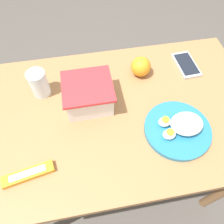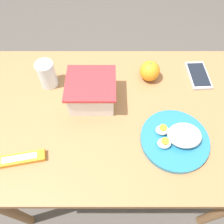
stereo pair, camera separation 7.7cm
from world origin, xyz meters
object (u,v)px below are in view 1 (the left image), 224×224
at_px(rice_plate, 180,128).
at_px(cell_phone, 186,65).
at_px(food_container, 89,95).
at_px(candy_bar, 28,174).
at_px(drinking_glass, 39,83).
at_px(orange_fruit, 141,67).

relative_size(rice_plate, cell_phone, 1.50).
xyz_separation_m(food_container, candy_bar, (-0.22, -0.24, -0.04)).
bearing_deg(cell_phone, drinking_glass, -176.25).
height_order(cell_phone, drinking_glass, drinking_glass).
height_order(rice_plate, cell_phone, rice_plate).
bearing_deg(candy_bar, cell_phone, 29.26).
height_order(orange_fruit, rice_plate, orange_fruit).
bearing_deg(drinking_glass, cell_phone, 3.75).
bearing_deg(rice_plate, cell_phone, 64.56).
relative_size(rice_plate, candy_bar, 1.42).
bearing_deg(rice_plate, orange_fruit, 102.98).
bearing_deg(food_container, rice_plate, -31.02).
distance_m(food_container, orange_fruit, 0.25).
bearing_deg(rice_plate, candy_bar, -172.37).
height_order(candy_bar, cell_phone, candy_bar).
xyz_separation_m(orange_fruit, drinking_glass, (-0.40, -0.03, 0.01)).
distance_m(orange_fruit, drinking_glass, 0.40).
relative_size(food_container, candy_bar, 1.09).
xyz_separation_m(food_container, orange_fruit, (0.23, 0.11, -0.00)).
xyz_separation_m(candy_bar, cell_phone, (0.65, 0.37, -0.00)).
distance_m(candy_bar, drinking_glass, 0.33).
xyz_separation_m(food_container, rice_plate, (0.29, -0.18, -0.02)).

